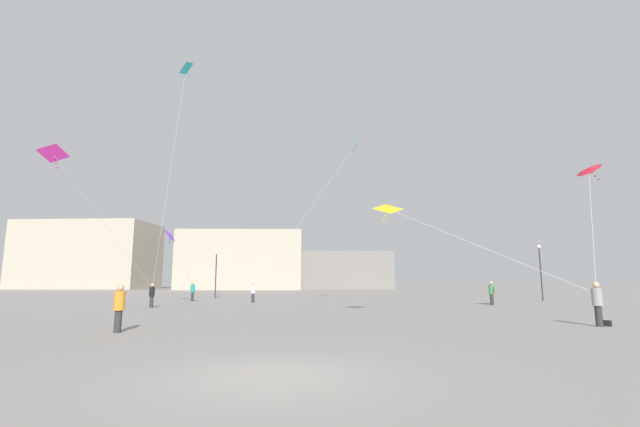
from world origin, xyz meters
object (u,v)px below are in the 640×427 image
at_px(kite_crimson_diamond, 589,169).
at_px(building_left_hall, 89,256).
at_px(lamppost_east, 216,266).
at_px(lamppost_west, 540,263).
at_px(building_right_hall, 330,271).
at_px(kite_violet_diamond, 170,235).
at_px(building_centre_hall, 242,260).
at_px(person_in_black, 152,294).
at_px(person_in_green, 491,292).
at_px(person_in_grey, 597,302).
at_px(handbag_beside_flyer, 607,323).
at_px(kite_amber_delta, 391,210).
at_px(kite_emerald_delta, 356,146).
at_px(person_in_orange, 119,306).
at_px(person_in_white, 253,292).
at_px(person_in_teal, 193,291).
at_px(kite_magenta_delta, 56,158).
at_px(kite_cyan_delta, 185,74).

distance_m(kite_crimson_diamond, building_left_hall, 99.24).
relative_size(lamppost_east, lamppost_west, 0.96).
bearing_deg(building_right_hall, kite_violet_diamond, -101.00).
bearing_deg(building_left_hall, building_centre_hall, -9.63).
bearing_deg(person_in_black, person_in_green, 146.71).
height_order(person_in_grey, handbag_beside_flyer, person_in_grey).
height_order(person_in_green, kite_amber_delta, kite_amber_delta).
relative_size(person_in_green, kite_emerald_delta, 0.14).
distance_m(building_left_hall, building_right_hall, 54.14).
bearing_deg(person_in_orange, kite_crimson_diamond, 101.29).
height_order(person_in_white, building_right_hall, building_right_hall).
distance_m(person_in_orange, person_in_teal, 23.70).
distance_m(kite_emerald_delta, building_right_hall, 61.27).
relative_size(kite_emerald_delta, lamppost_west, 2.46).
bearing_deg(kite_amber_delta, person_in_white, 125.16).
bearing_deg(kite_magenta_delta, person_in_white, 63.08).
bearing_deg(lamppost_west, kite_crimson_diamond, -105.59).
xyz_separation_m(kite_amber_delta, lamppost_east, (-15.89, 23.37, -2.14)).
relative_size(person_in_grey, building_right_hall, 0.07).
xyz_separation_m(building_centre_hall, handbag_beside_flyer, (31.07, -69.53, -5.78)).
xyz_separation_m(person_in_green, person_in_orange, (-19.38, -18.40, -0.04)).
xyz_separation_m(person_in_grey, person_in_green, (1.04, 15.46, -0.01)).
relative_size(person_in_green, building_right_hall, 0.06).
height_order(person_in_green, lamppost_west, lamppost_west).
distance_m(kite_cyan_delta, kite_amber_delta, 17.16).
xyz_separation_m(building_centre_hall, lamppost_east, (7.07, -42.37, -2.59)).
xyz_separation_m(person_in_white, kite_violet_diamond, (-6.83, -1.28, 4.68)).
height_order(kite_violet_diamond, building_centre_hall, building_centre_hall).
xyz_separation_m(person_in_grey, building_left_hall, (-66.72, 75.74, 6.33)).
distance_m(person_in_green, person_in_orange, 26.72).
height_order(person_in_white, lamppost_west, lamppost_west).
height_order(kite_emerald_delta, lamppost_west, kite_emerald_delta).
xyz_separation_m(person_in_teal, building_left_hall, (-43.08, 55.58, 6.38)).
relative_size(person_in_black, building_right_hall, 0.06).
bearing_deg(building_left_hall, lamppost_east, -48.38).
distance_m(kite_cyan_delta, lamppost_east, 22.65).
bearing_deg(kite_cyan_delta, person_in_grey, -22.15).
height_order(person_in_white, lamppost_east, lamppost_east).
bearing_deg(building_right_hall, person_in_white, -94.82).
xyz_separation_m(person_in_grey, lamppost_east, (-23.65, 27.26, 2.33)).
bearing_deg(kite_emerald_delta, kite_violet_diamond, -177.79).
bearing_deg(person_in_white, person_in_grey, -128.62).
xyz_separation_m(person_in_orange, person_in_black, (-5.01, 14.05, -0.03)).
relative_size(kite_emerald_delta, building_right_hall, 0.46).
relative_size(person_in_orange, lamppost_west, 0.33).
height_order(building_centre_hall, building_right_hall, building_centre_hall).
bearing_deg(person_in_black, building_left_hall, -99.54).
xyz_separation_m(person_in_green, kite_emerald_delta, (-10.06, 1.94, 12.32)).
xyz_separation_m(kite_crimson_diamond, kite_amber_delta, (-11.08, -1.55, -2.44)).
xyz_separation_m(kite_magenta_delta, handbag_beside_flyer, (25.75, -2.94, -8.11)).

